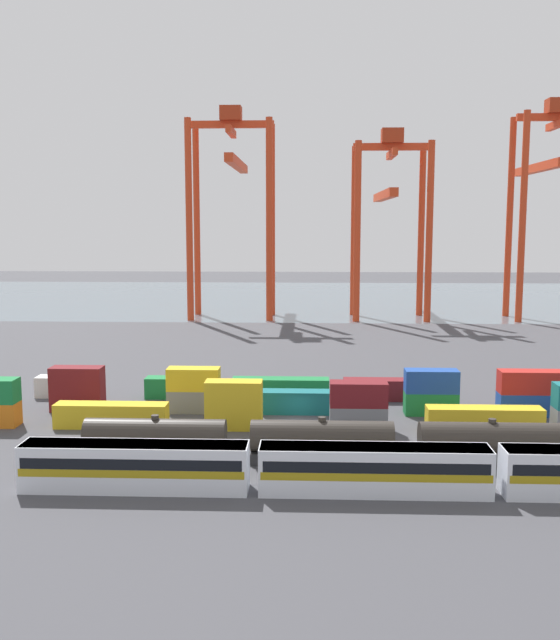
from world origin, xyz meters
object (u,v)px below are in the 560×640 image
(shipping_container_14, at_px, (194,401))
(shipping_container_21, at_px, (61,386))
(passenger_train, at_px, (374,468))
(freight_tank_row, at_px, (322,441))
(shipping_container_5, at_px, (358,418))
(shipping_container_19, at_px, (552,404))
(gantry_crane_central, at_px, (389,206))
(shipping_container_22, at_px, (170,387))
(gantry_crane_east, at_px, (550,189))
(shipping_container_24, at_px, (392,390))
(gantry_crane_west, at_px, (233,190))

(shipping_container_14, xyz_separation_m, shipping_container_21, (-18.02, 6.70, 0.00))
(passenger_train, relative_size, shipping_container_14, 9.57)
(freight_tank_row, relative_size, shipping_container_5, 7.22)
(shipping_container_19, bearing_deg, shipping_container_14, 180.00)
(shipping_container_19, bearing_deg, gantry_crane_central, 95.97)
(passenger_train, relative_size, shipping_container_21, 9.57)
(freight_tank_row, relative_size, shipping_container_21, 7.22)
(shipping_container_22, xyz_separation_m, gantry_crane_east, (72.28, 80.67, 28.27))
(shipping_container_19, height_order, gantry_crane_east, gantry_crane_east)
(shipping_container_21, xyz_separation_m, shipping_container_24, (41.76, 0.00, 0.00))
(shipping_container_24, height_order, gantry_crane_west, gantry_crane_west)
(shipping_container_19, bearing_deg, shipping_container_5, -163.39)
(shipping_container_24, bearing_deg, gantry_crane_west, 109.21)
(shipping_container_22, distance_m, gantry_crane_west, 86.03)
(shipping_container_22, bearing_deg, shipping_container_21, 180.00)
(gantry_crane_east, bearing_deg, shipping_container_22, -131.86)
(gantry_crane_west, bearing_deg, shipping_container_5, -76.23)
(shipping_container_21, relative_size, gantry_crane_west, 0.13)
(shipping_container_22, distance_m, gantry_crane_east, 111.94)
(freight_tank_row, bearing_deg, shipping_container_19, 33.35)
(shipping_container_14, bearing_deg, freight_tank_row, -50.10)
(shipping_container_19, bearing_deg, passenger_train, -132.15)
(freight_tank_row, distance_m, shipping_container_19, 31.71)
(shipping_container_19, relative_size, gantry_crane_central, 0.28)
(gantry_crane_central, bearing_deg, shipping_container_5, -97.89)
(shipping_container_14, height_order, shipping_container_22, same)
(passenger_train, bearing_deg, shipping_container_19, 47.85)
(freight_tank_row, relative_size, gantry_crane_east, 0.89)
(shipping_container_19, relative_size, shipping_container_21, 2.00)
(shipping_container_5, distance_m, gantry_crane_west, 101.46)
(shipping_container_14, bearing_deg, shipping_container_19, 0.00)
(shipping_container_14, relative_size, shipping_container_21, 1.00)
(shipping_container_19, bearing_deg, gantry_crane_west, 117.42)
(shipping_container_21, bearing_deg, shipping_container_24, 0.00)
(freight_tank_row, xyz_separation_m, shipping_container_22, (-18.67, 24.12, -0.73))
(freight_tank_row, relative_size, shipping_container_24, 3.60)
(gantry_crane_central, distance_m, gantry_crane_east, 36.58)
(shipping_container_14, relative_size, gantry_crane_central, 0.14)
(shipping_container_14, xyz_separation_m, gantry_crane_east, (68.18, 87.37, 28.27))
(shipping_container_5, height_order, gantry_crane_central, gantry_crane_central)
(shipping_container_14, distance_m, shipping_container_19, 41.06)
(shipping_container_22, bearing_deg, passenger_train, -54.04)
(freight_tank_row, bearing_deg, shipping_container_14, 129.90)
(shipping_container_22, relative_size, gantry_crane_west, 0.13)
(passenger_train, xyz_separation_m, shipping_container_14, (-18.69, 24.71, -0.84))
(passenger_train, relative_size, freight_tank_row, 1.33)
(shipping_container_19, xyz_separation_m, shipping_container_24, (-17.31, 6.70, 0.00))
(shipping_container_21, height_order, gantry_crane_west, gantry_crane_west)
(freight_tank_row, bearing_deg, gantry_crane_east, 62.91)
(passenger_train, xyz_separation_m, shipping_container_5, (-0.07, 18.02, -0.84))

